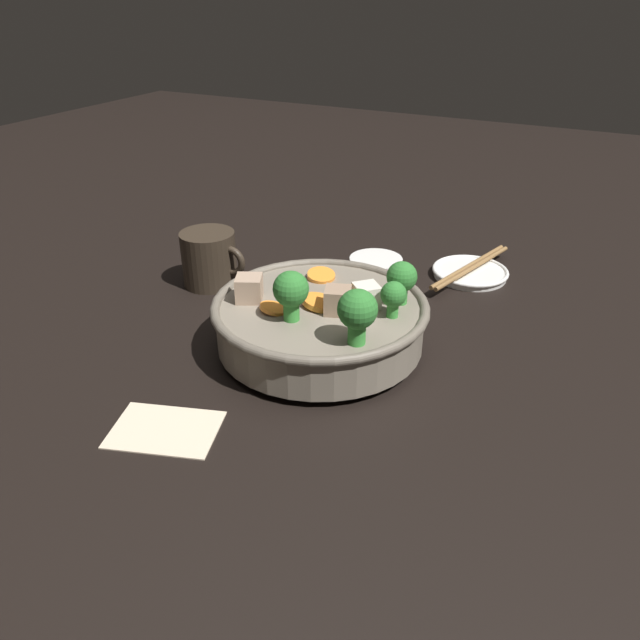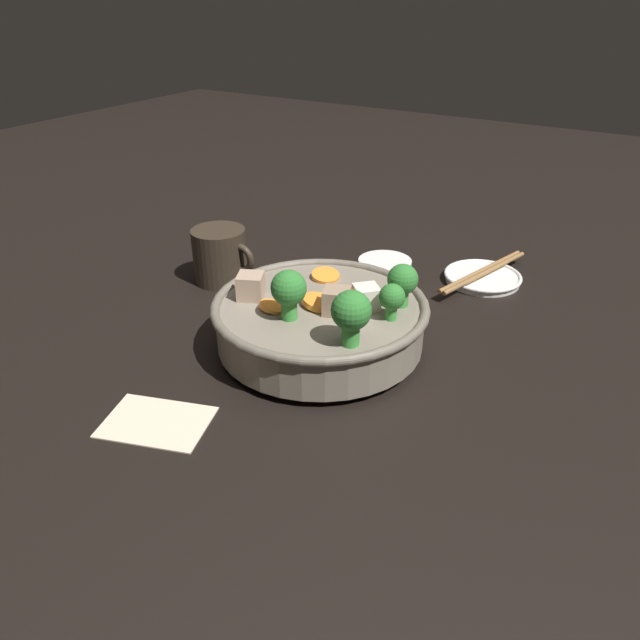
{
  "view_description": "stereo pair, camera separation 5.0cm",
  "coord_description": "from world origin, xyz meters",
  "px_view_note": "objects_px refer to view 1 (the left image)",
  "views": [
    {
      "loc": [
        0.31,
        -0.6,
        0.41
      ],
      "look_at": [
        0.0,
        0.0,
        0.04
      ],
      "focal_mm": 35.0,
      "sensor_mm": 36.0,
      "label": 1
    },
    {
      "loc": [
        0.35,
        -0.57,
        0.41
      ],
      "look_at": [
        0.0,
        0.0,
        0.04
      ],
      "focal_mm": 35.0,
      "sensor_mm": 36.0,
      "label": 2
    }
  ],
  "objects_px": {
    "side_saucer": "(470,272)",
    "tea_cup": "(375,273)",
    "chopsticks_pair": "(471,267)",
    "stirfry_bowl": "(321,318)",
    "dark_mug": "(210,259)"
  },
  "relations": [
    {
      "from": "tea_cup",
      "to": "chopsticks_pair",
      "type": "bearing_deg",
      "value": 42.65
    },
    {
      "from": "chopsticks_pair",
      "to": "tea_cup",
      "type": "bearing_deg",
      "value": -137.35
    },
    {
      "from": "dark_mug",
      "to": "chopsticks_pair",
      "type": "xyz_separation_m",
      "value": [
        0.35,
        0.2,
        -0.02
      ]
    },
    {
      "from": "side_saucer",
      "to": "tea_cup",
      "type": "bearing_deg",
      "value": -137.35
    },
    {
      "from": "stirfry_bowl",
      "to": "tea_cup",
      "type": "bearing_deg",
      "value": 92.09
    },
    {
      "from": "stirfry_bowl",
      "to": "dark_mug",
      "type": "distance_m",
      "value": 0.25
    },
    {
      "from": "stirfry_bowl",
      "to": "chopsticks_pair",
      "type": "bearing_deg",
      "value": 69.94
    },
    {
      "from": "side_saucer",
      "to": "chopsticks_pair",
      "type": "xyz_separation_m",
      "value": [
        0.0,
        0.0,
        0.01
      ]
    },
    {
      "from": "side_saucer",
      "to": "tea_cup",
      "type": "distance_m",
      "value": 0.16
    },
    {
      "from": "side_saucer",
      "to": "tea_cup",
      "type": "height_order",
      "value": "tea_cup"
    },
    {
      "from": "stirfry_bowl",
      "to": "tea_cup",
      "type": "relative_size",
      "value": 3.41
    },
    {
      "from": "stirfry_bowl",
      "to": "tea_cup",
      "type": "xyz_separation_m",
      "value": [
        -0.01,
        0.19,
        -0.02
      ]
    },
    {
      "from": "tea_cup",
      "to": "chopsticks_pair",
      "type": "height_order",
      "value": "tea_cup"
    },
    {
      "from": "side_saucer",
      "to": "stirfry_bowl",
      "type": "bearing_deg",
      "value": -110.06
    },
    {
      "from": "dark_mug",
      "to": "chopsticks_pair",
      "type": "distance_m",
      "value": 0.4
    }
  ]
}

